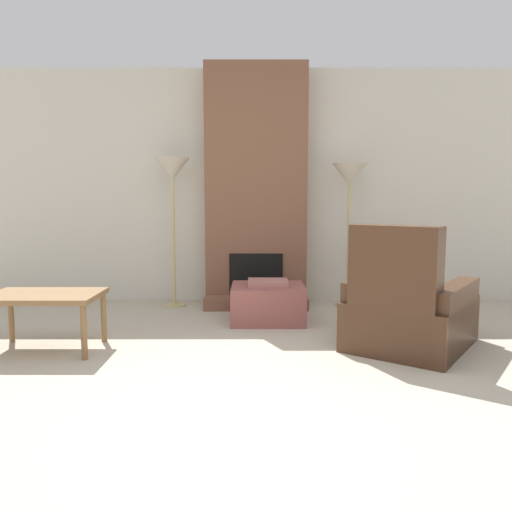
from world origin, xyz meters
name	(u,v)px	position (x,y,z in m)	size (l,w,h in m)	color
ground_plane	(256,409)	(0.00, 0.00, 0.00)	(24.00, 24.00, 0.00)	#B2A893
wall_back	(256,187)	(0.00, 3.05, 1.30)	(7.24, 0.06, 2.60)	beige
fireplace	(256,191)	(0.00, 2.85, 1.25)	(1.10, 0.61, 2.60)	brown
ottoman	(268,302)	(0.11, 2.00, 0.18)	(0.69, 0.59, 0.40)	#8C4C47
armchair	(408,314)	(1.18, 1.13, 0.27)	(1.24, 1.28, 0.97)	#422819
side_table	(44,300)	(-1.62, 1.09, 0.39)	(0.84, 0.55, 0.44)	brown
floor_lamp_left	(172,176)	(-0.89, 2.70, 1.40)	(0.36, 0.36, 1.59)	tan
floor_lamp_right	(350,181)	(1.00, 2.70, 1.35)	(0.36, 0.36, 1.54)	tan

